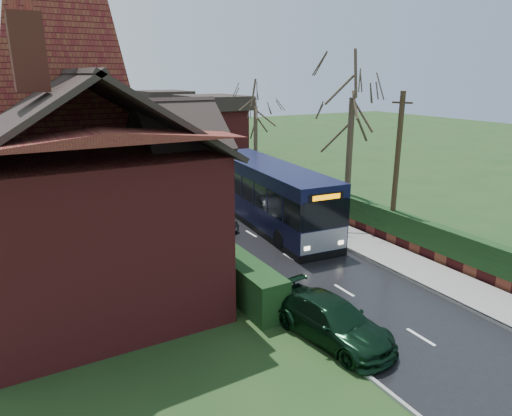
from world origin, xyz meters
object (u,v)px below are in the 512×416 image
bus_stop_sign (311,191)px  telegraph_pole (396,169)px  bus (269,195)px  car_silver (209,215)px  brick_house (83,179)px  car_green (332,320)px

bus_stop_sign → telegraph_pole: 5.49m
bus_stop_sign → telegraph_pole: size_ratio=0.39×
bus → telegraph_pole: size_ratio=1.55×
bus_stop_sign → car_silver: bearing=160.2°
brick_house → car_green: (6.05, -9.30, -3.69)m
car_silver → bus_stop_sign: bearing=-32.4°
bus_stop_sign → car_green: bearing=-119.1°
brick_house → car_green: size_ratio=3.09×
bus_stop_sign → telegraph_pole: bearing=-66.2°
car_green → telegraph_pole: telegraph_pole is taller
car_green → bus: bearing=60.8°
car_silver → bus_stop_sign: size_ratio=1.37×
car_silver → brick_house: bearing=-163.1°
car_green → bus_stop_sign: size_ratio=1.55×
telegraph_pole → brick_house: bearing=143.3°
car_silver → bus_stop_sign: (5.50, -2.34, 1.30)m
bus → car_silver: bus is taller
car_green → brick_house: bearing=114.9°
bus → bus_stop_sign: 2.46m
car_silver → car_green: 12.92m
car_green → telegraph_pole: size_ratio=0.60×
car_silver → telegraph_pole: telegraph_pole is taller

